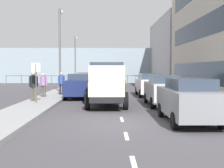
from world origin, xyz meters
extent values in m
plane|color=#423F44|center=(0.00, -9.58, 0.00)|extent=(80.00, 80.00, 0.00)
cube|color=gray|center=(-4.55, -9.58, 0.07)|extent=(2.15, 38.28, 0.15)
cube|color=gray|center=(4.55, -9.58, 0.07)|extent=(2.15, 38.28, 0.15)
cube|color=silver|center=(0.00, 4.60, 0.00)|extent=(0.12, 1.10, 0.01)
cube|color=silver|center=(0.00, 1.94, 0.00)|extent=(0.12, 1.10, 0.01)
cube|color=silver|center=(0.00, -1.05, 0.00)|extent=(0.12, 1.10, 0.01)
cube|color=silver|center=(0.00, -4.02, 0.00)|extent=(0.12, 1.10, 0.01)
cube|color=silver|center=(0.00, -6.54, 0.00)|extent=(0.12, 1.10, 0.01)
cube|color=silver|center=(0.00, -9.30, 0.00)|extent=(0.12, 1.10, 0.01)
cube|color=silver|center=(0.00, -11.70, 0.00)|extent=(0.12, 1.10, 0.01)
cube|color=silver|center=(0.00, -13.99, 0.00)|extent=(0.12, 1.10, 0.01)
cube|color=silver|center=(0.00, -16.77, 0.00)|extent=(0.12, 1.10, 0.01)
cube|color=silver|center=(0.00, -19.34, 0.00)|extent=(0.12, 1.10, 0.01)
cube|color=silver|center=(0.00, -21.78, 0.00)|extent=(0.12, 1.10, 0.01)
cube|color=silver|center=(0.00, -24.42, 0.00)|extent=(0.12, 1.10, 0.01)
cube|color=#2D3847|center=(-5.65, -8.80, 1.80)|extent=(0.08, 15.37, 1.40)
cube|color=#2D3847|center=(-5.65, -8.80, 4.80)|extent=(0.08, 15.37, 1.40)
cube|color=#B7B2B7|center=(-9.36, -25.69, 4.06)|extent=(7.46, 14.20, 8.11)
cube|color=#84939E|center=(0.00, -31.72, 2.50)|extent=(80.00, 0.80, 5.00)
cylinder|color=#4C5156|center=(-14.00, -28.12, 0.60)|extent=(0.08, 0.08, 1.20)
cylinder|color=#4C5156|center=(-12.00, -28.12, 0.60)|extent=(0.08, 0.08, 1.20)
cylinder|color=#4C5156|center=(-10.00, -28.12, 0.60)|extent=(0.08, 0.08, 1.20)
cylinder|color=#4C5156|center=(-8.00, -28.12, 0.60)|extent=(0.08, 0.08, 1.20)
cylinder|color=#4C5156|center=(-6.00, -28.12, 0.60)|extent=(0.08, 0.08, 1.20)
cylinder|color=#4C5156|center=(-4.00, -28.12, 0.60)|extent=(0.08, 0.08, 1.20)
cylinder|color=#4C5156|center=(-2.00, -28.12, 0.60)|extent=(0.08, 0.08, 1.20)
cylinder|color=#4C5156|center=(0.00, -28.12, 0.60)|extent=(0.08, 0.08, 1.20)
cylinder|color=#4C5156|center=(2.00, -28.12, 0.60)|extent=(0.08, 0.08, 1.20)
cylinder|color=#4C5156|center=(4.00, -28.12, 0.60)|extent=(0.08, 0.08, 1.20)
cylinder|color=#4C5156|center=(6.00, -28.12, 0.60)|extent=(0.08, 0.08, 1.20)
cylinder|color=#4C5156|center=(8.00, -28.12, 0.60)|extent=(0.08, 0.08, 1.20)
cylinder|color=#4C5156|center=(10.00, -28.12, 0.60)|extent=(0.08, 0.08, 1.20)
cylinder|color=#4C5156|center=(12.00, -28.12, 0.60)|extent=(0.08, 0.08, 1.20)
cylinder|color=#4C5156|center=(14.00, -28.12, 0.60)|extent=(0.08, 0.08, 1.20)
cube|color=#4C5156|center=(0.00, -28.12, 1.12)|extent=(28.00, 0.08, 0.08)
cube|color=black|center=(0.64, -5.62, 0.60)|extent=(1.64, 5.60, 0.30)
cube|color=beige|center=(0.64, -3.77, 1.10)|extent=(1.72, 1.90, 0.70)
cube|color=silver|center=(0.64, -2.87, 1.07)|extent=(1.16, 0.08, 0.56)
sphere|color=white|center=(-0.10, -2.87, 1.20)|extent=(0.20, 0.20, 0.20)
sphere|color=white|center=(1.37, -2.87, 1.20)|extent=(0.20, 0.20, 0.20)
cube|color=beige|center=(0.64, -5.28, 1.67)|extent=(1.93, 1.34, 1.15)
cube|color=#2D3847|center=(0.64, -5.28, 2.15)|extent=(1.78, 1.23, 0.56)
cube|color=#2D2319|center=(0.64, -6.96, 0.83)|extent=(2.10, 2.80, 0.16)
cube|color=black|center=(-0.37, -6.96, 1.15)|extent=(0.08, 2.80, 0.56)
cube|color=black|center=(1.65, -6.96, 1.15)|extent=(0.08, 2.80, 0.56)
cylinder|color=black|center=(-0.33, -3.94, 0.45)|extent=(0.24, 0.90, 0.90)
cylinder|color=black|center=(1.61, -3.94, 0.45)|extent=(0.24, 0.90, 0.90)
cylinder|color=black|center=(-0.33, -7.16, 0.45)|extent=(0.24, 0.90, 0.90)
cylinder|color=black|center=(1.61, -7.16, 0.45)|extent=(0.24, 0.90, 0.90)
cube|color=slate|center=(-2.53, -0.33, 0.80)|extent=(1.72, 4.25, 1.00)
cube|color=#2D3847|center=(-2.53, -0.13, 1.51)|extent=(1.41, 2.34, 0.42)
cylinder|color=black|center=(-1.71, -1.65, 0.30)|extent=(0.18, 0.60, 0.60)
cylinder|color=black|center=(-3.34, -1.65, 0.30)|extent=(0.18, 0.60, 0.60)
cylinder|color=black|center=(-1.71, 0.99, 0.30)|extent=(0.18, 0.60, 0.60)
cylinder|color=black|center=(-3.34, 0.99, 0.30)|extent=(0.18, 0.60, 0.60)
cube|color=#B7BABF|center=(-2.53, -5.52, 0.80)|extent=(1.67, 4.11, 1.00)
cube|color=#2D3847|center=(-2.53, -5.32, 1.51)|extent=(1.37, 2.26, 0.42)
cylinder|color=black|center=(-1.73, -6.80, 0.30)|extent=(0.18, 0.60, 0.60)
cylinder|color=black|center=(-3.32, -6.80, 0.30)|extent=(0.18, 0.60, 0.60)
cylinder|color=black|center=(-1.73, -4.25, 0.30)|extent=(0.18, 0.60, 0.60)
cylinder|color=black|center=(-3.32, -4.25, 0.30)|extent=(0.18, 0.60, 0.60)
cube|color=white|center=(-2.53, -11.22, 0.80)|extent=(1.69, 4.41, 1.00)
cube|color=#2D3847|center=(-2.53, -11.02, 1.51)|extent=(1.39, 2.43, 0.42)
cylinder|color=black|center=(-1.72, -12.59, 0.30)|extent=(0.18, 0.60, 0.60)
cylinder|color=black|center=(-3.33, -12.59, 0.30)|extent=(0.18, 0.60, 0.60)
cylinder|color=black|center=(-1.72, -9.85, 0.30)|extent=(0.18, 0.60, 0.60)
cylinder|color=black|center=(-3.33, -9.85, 0.30)|extent=(0.18, 0.60, 0.60)
cube|color=navy|center=(2.53, -9.72, 0.80)|extent=(1.80, 4.27, 1.00)
cube|color=#2D3847|center=(2.53, -9.92, 1.51)|extent=(1.48, 2.35, 0.42)
cylinder|color=black|center=(1.67, -8.39, 0.30)|extent=(0.18, 0.60, 0.60)
cylinder|color=black|center=(3.38, -8.39, 0.30)|extent=(0.18, 0.60, 0.60)
cylinder|color=black|center=(1.67, -11.04, 0.30)|extent=(0.18, 0.60, 0.60)
cylinder|color=black|center=(3.38, -11.04, 0.30)|extent=(0.18, 0.60, 0.60)
cube|color=#B21E1E|center=(2.53, -15.63, 0.80)|extent=(1.72, 4.39, 1.00)
cube|color=#2D3847|center=(2.53, -15.83, 1.51)|extent=(1.41, 2.41, 0.42)
cylinder|color=black|center=(1.71, -14.27, 0.30)|extent=(0.18, 0.60, 0.60)
cylinder|color=black|center=(3.34, -14.27, 0.30)|extent=(0.18, 0.60, 0.60)
cylinder|color=black|center=(1.71, -16.99, 0.30)|extent=(0.18, 0.60, 0.60)
cylinder|color=black|center=(3.34, -16.99, 0.30)|extent=(0.18, 0.60, 0.60)
cylinder|color=#4C473D|center=(4.88, -6.50, 0.58)|extent=(0.14, 0.14, 0.86)
cylinder|color=#4C473D|center=(5.06, -6.50, 0.58)|extent=(0.14, 0.14, 0.86)
cylinder|color=black|center=(4.97, -6.50, 1.35)|extent=(0.34, 0.34, 0.68)
cylinder|color=black|center=(4.75, -6.50, 1.31)|extent=(0.09, 0.09, 0.63)
cylinder|color=black|center=(5.19, -6.50, 1.31)|extent=(0.09, 0.09, 0.63)
sphere|color=tan|center=(4.97, -6.50, 1.80)|extent=(0.23, 0.23, 0.23)
cylinder|color=#4C473D|center=(4.86, -9.05, 0.54)|extent=(0.14, 0.14, 0.79)
cylinder|color=#4C473D|center=(5.04, -9.05, 0.54)|extent=(0.14, 0.14, 0.79)
cylinder|color=gray|center=(4.95, -9.05, 1.25)|extent=(0.34, 0.34, 0.63)
cylinder|color=gray|center=(4.73, -9.05, 1.22)|extent=(0.09, 0.09, 0.58)
cylinder|color=gray|center=(5.17, -9.05, 1.22)|extent=(0.09, 0.09, 0.58)
sphere|color=tan|center=(4.95, -9.05, 1.67)|extent=(0.21, 0.21, 0.21)
cylinder|color=black|center=(3.92, -10.88, 0.55)|extent=(0.14, 0.14, 0.80)
cylinder|color=black|center=(4.10, -10.88, 0.55)|extent=(0.14, 0.14, 0.80)
cylinder|color=#2D4C8C|center=(4.01, -10.88, 1.27)|extent=(0.34, 0.34, 0.63)
cylinder|color=#2D4C8C|center=(3.79, -10.88, 1.23)|extent=(0.09, 0.09, 0.58)
cylinder|color=#2D4C8C|center=(4.23, -10.88, 1.23)|extent=(0.09, 0.09, 0.58)
sphere|color=tan|center=(4.01, -10.88, 1.69)|extent=(0.22, 0.22, 0.22)
cylinder|color=#59595B|center=(4.45, -12.97, 3.52)|extent=(0.16, 0.16, 6.74)
cylinder|color=#59595B|center=(4.45, -13.42, 6.79)|extent=(0.10, 0.90, 0.10)
sphere|color=silver|center=(4.45, -13.87, 6.74)|extent=(0.32, 0.32, 0.32)
cylinder|color=#59595B|center=(4.41, -23.87, 3.02)|extent=(0.16, 0.16, 5.74)
cylinder|color=#59595B|center=(4.41, -24.32, 5.79)|extent=(0.10, 0.90, 0.10)
sphere|color=silver|center=(4.41, -24.77, 5.74)|extent=(0.32, 0.32, 0.32)
cylinder|color=#4C4C4C|center=(4.59, -5.57, 1.25)|extent=(0.07, 0.07, 2.20)
cube|color=silver|center=(4.59, -5.57, 2.15)|extent=(0.50, 0.04, 0.50)
camera|label=1|loc=(0.57, 11.02, 2.10)|focal=47.56mm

